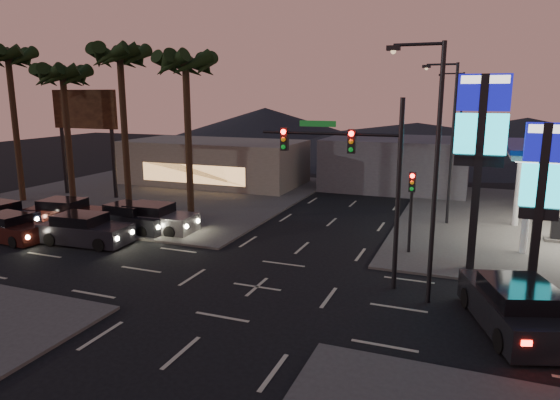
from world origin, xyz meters
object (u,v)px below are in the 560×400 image
at_px(car_lane_a_mid, 10,228).
at_px(pylon_sign_tall, 481,134).
at_px(car_lane_b_front, 154,219).
at_px(suv_station, 515,307).
at_px(car_lane_b_rear, 67,213).
at_px(car_lane_b_mid, 133,218).
at_px(pylon_sign_short, 542,179).
at_px(traffic_signal_mast, 357,165).
at_px(car_lane_a_front, 85,230).

bearing_deg(car_lane_a_mid, pylon_sign_tall, 9.54).
bearing_deg(car_lane_a_mid, car_lane_b_front, 34.82).
bearing_deg(suv_station, car_lane_b_rear, 167.68).
relative_size(car_lane_b_mid, suv_station, 0.89).
bearing_deg(car_lane_b_mid, pylon_sign_short, -2.89).
xyz_separation_m(pylon_sign_tall, pylon_sign_short, (2.50, -1.00, -1.74)).
relative_size(pylon_sign_tall, car_lane_a_mid, 1.88).
distance_m(traffic_signal_mast, car_lane_a_front, 15.88).
bearing_deg(car_lane_a_front, suv_station, -7.44).
relative_size(car_lane_b_mid, car_lane_b_rear, 0.99).
distance_m(car_lane_a_front, car_lane_b_mid, 3.27).
xyz_separation_m(car_lane_a_mid, car_lane_b_mid, (5.21, 4.20, 0.07)).
xyz_separation_m(traffic_signal_mast, car_lane_a_front, (-15.24, 0.44, -4.45)).
xyz_separation_m(pylon_sign_short, car_lane_a_front, (-22.48, -2.08, -3.88)).
height_order(car_lane_a_mid, car_lane_b_front, car_lane_b_front).
bearing_deg(car_lane_a_front, car_lane_b_rear, 144.92).
height_order(pylon_sign_tall, car_lane_b_mid, pylon_sign_tall).
relative_size(traffic_signal_mast, car_lane_a_front, 1.53).
relative_size(pylon_sign_short, car_lane_a_front, 1.34).
relative_size(pylon_sign_tall, car_lane_b_rear, 1.70).
bearing_deg(car_lane_b_front, car_lane_b_rear, -172.83).
distance_m(traffic_signal_mast, car_lane_a_mid, 20.18).
distance_m(pylon_sign_tall, suv_station, 8.24).
height_order(pylon_sign_tall, car_lane_b_front, pylon_sign_tall).
bearing_deg(pylon_sign_tall, pylon_sign_short, -21.80).
height_order(traffic_signal_mast, car_lane_a_front, traffic_signal_mast).
distance_m(pylon_sign_short, car_lane_b_front, 20.82).
relative_size(car_lane_a_front, car_lane_b_front, 0.99).
bearing_deg(car_lane_a_mid, suv_station, -3.94).
bearing_deg(car_lane_b_rear, suv_station, -12.32).
relative_size(car_lane_a_mid, car_lane_b_mid, 0.91).
bearing_deg(pylon_sign_short, car_lane_b_front, 176.04).
height_order(car_lane_b_front, car_lane_b_mid, car_lane_b_front).
bearing_deg(pylon_sign_short, traffic_signal_mast, -160.87).
relative_size(car_lane_a_front, car_lane_b_rear, 0.99).
height_order(pylon_sign_short, car_lane_a_front, pylon_sign_short).
bearing_deg(car_lane_b_rear, car_lane_a_front, -35.08).
bearing_deg(car_lane_b_mid, car_lane_b_rear, -174.71).
bearing_deg(pylon_sign_short, pylon_sign_tall, 158.20).
bearing_deg(traffic_signal_mast, car_lane_b_front, 163.40).
distance_m(pylon_sign_short, car_lane_a_front, 22.91).
distance_m(traffic_signal_mast, car_lane_b_front, 14.44).
distance_m(car_lane_a_front, car_lane_b_front, 4.06).
bearing_deg(car_lane_b_mid, suv_station, -16.11).
bearing_deg(car_lane_a_front, car_lane_a_mid, -166.96).
height_order(car_lane_a_mid, car_lane_b_rear, car_lane_b_rear).
bearing_deg(car_lane_b_front, suv_station, -17.96).
xyz_separation_m(car_lane_b_front, suv_station, (19.44, -6.30, 0.05)).
relative_size(car_lane_b_front, suv_station, 0.90).
distance_m(pylon_sign_tall, car_lane_b_front, 18.77).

